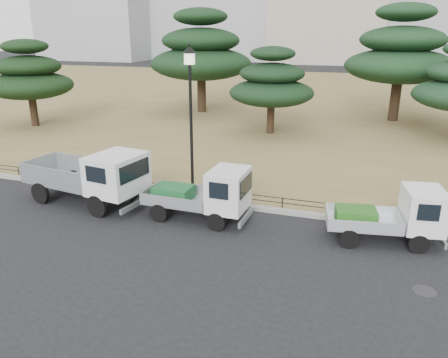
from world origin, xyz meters
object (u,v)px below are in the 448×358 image
(truck_kei_front, at_px, (204,194))
(street_lamp, at_px, (190,98))
(truck_kei_rear, at_px, (393,215))
(tarp_pile, at_px, (85,175))
(truck_large, at_px, (91,174))

(truck_kei_front, xyz_separation_m, street_lamp, (-1.15, 1.69, 3.02))
(truck_kei_rear, bearing_deg, tarp_pile, 164.33)
(truck_kei_rear, height_order, street_lamp, street_lamp)
(tarp_pile, bearing_deg, truck_kei_rear, -6.23)
(street_lamp, bearing_deg, tarp_pile, -179.20)
(truck_kei_front, height_order, street_lamp, street_lamp)
(truck_large, bearing_deg, tarp_pile, 141.47)
(street_lamp, distance_m, tarp_pile, 6.04)
(truck_large, height_order, truck_kei_rear, truck_large)
(truck_large, distance_m, truck_kei_rear, 10.78)
(truck_large, xyz_separation_m, street_lamp, (3.46, 1.66, 2.80))
(truck_kei_front, xyz_separation_m, tarp_pile, (-6.09, 1.62, -0.45))
(truck_large, bearing_deg, truck_kei_rear, 9.84)
(truck_large, relative_size, tarp_pile, 3.36)
(street_lamp, height_order, tarp_pile, street_lamp)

